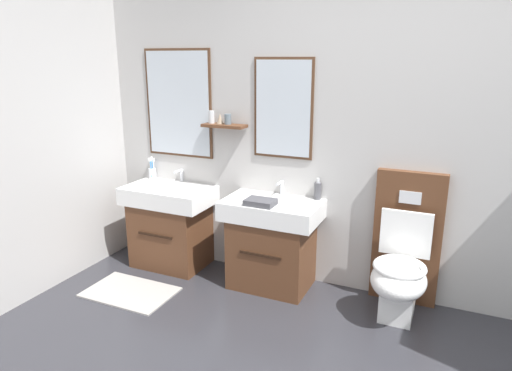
% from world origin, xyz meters
% --- Properties ---
extents(wall_back, '(5.20, 0.27, 2.51)m').
position_xyz_m(wall_back, '(-0.02, 1.70, 1.26)').
color(wall_back, '#B7B5B2').
rests_on(wall_back, ground).
extents(bath_mat, '(0.68, 0.44, 0.01)m').
position_xyz_m(bath_mat, '(-1.86, 0.85, 0.01)').
color(bath_mat, '#9E9993').
rests_on(bath_mat, ground).
extents(vanity_sink_left, '(0.75, 0.49, 0.71)m').
position_xyz_m(vanity_sink_left, '(-1.86, 1.44, 0.38)').
color(vanity_sink_left, '#56331E').
rests_on(vanity_sink_left, ground).
extents(tap_on_left_sink, '(0.03, 0.13, 0.11)m').
position_xyz_m(tap_on_left_sink, '(-1.86, 1.62, 0.78)').
color(tap_on_left_sink, silver).
rests_on(tap_on_left_sink, vanity_sink_left).
extents(vanity_sink_right, '(0.75, 0.49, 0.71)m').
position_xyz_m(vanity_sink_right, '(-0.90, 1.44, 0.38)').
color(vanity_sink_right, '#56331E').
rests_on(vanity_sink_right, ground).
extents(tap_on_right_sink, '(0.03, 0.13, 0.11)m').
position_xyz_m(tap_on_right_sink, '(-0.90, 1.62, 0.78)').
color(tap_on_right_sink, silver).
rests_on(tap_on_right_sink, vanity_sink_right).
extents(toilet, '(0.48, 0.62, 1.00)m').
position_xyz_m(toilet, '(0.08, 1.44, 0.38)').
color(toilet, '#56331E').
rests_on(toilet, ground).
extents(toothbrush_cup, '(0.07, 0.07, 0.20)m').
position_xyz_m(toothbrush_cup, '(-2.15, 1.60, 0.77)').
color(toothbrush_cup, silver).
rests_on(toothbrush_cup, vanity_sink_left).
extents(soap_dispenser, '(0.06, 0.06, 0.17)m').
position_xyz_m(soap_dispenser, '(-0.60, 1.61, 0.78)').
color(soap_dispenser, '#4C4C51').
rests_on(soap_dispenser, vanity_sink_right).
extents(folded_hand_towel, '(0.22, 0.16, 0.04)m').
position_xyz_m(folded_hand_towel, '(-0.94, 1.30, 0.73)').
color(folded_hand_towel, '#47474C').
rests_on(folded_hand_towel, vanity_sink_right).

